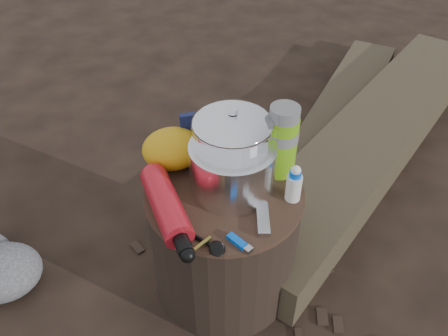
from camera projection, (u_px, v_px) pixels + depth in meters
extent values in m
plane|color=black|center=(224.00, 279.00, 1.48)|extent=(60.00, 60.00, 0.00)
cylinder|color=black|center=(224.00, 239.00, 1.35)|extent=(0.43, 0.43, 0.40)
cube|color=#443929|center=(375.00, 136.00, 1.94)|extent=(1.64, 1.48, 0.16)
cube|color=#443929|center=(344.00, 105.00, 2.18)|extent=(0.95, 1.11, 0.10)
cylinder|color=white|center=(232.00, 167.00, 1.19)|extent=(0.23, 0.23, 0.14)
cylinder|color=white|center=(232.00, 145.00, 1.20)|extent=(0.21, 0.21, 0.21)
cylinder|color=#6FB416|center=(282.00, 141.00, 1.22)|extent=(0.08, 0.08, 0.21)
cylinder|color=black|center=(253.00, 137.00, 1.31)|extent=(0.08, 0.08, 0.12)
ellipsoid|color=gold|center=(172.00, 149.00, 1.27)|extent=(0.17, 0.14, 0.12)
cube|color=#111947|center=(200.00, 134.00, 1.30)|extent=(0.11, 0.02, 0.14)
cube|color=blue|center=(237.00, 241.00, 1.08)|extent=(0.05, 0.07, 0.01)
cube|color=silver|center=(263.00, 219.00, 1.14)|extent=(0.05, 0.11, 0.02)
cylinder|color=white|center=(294.00, 185.00, 1.17)|extent=(0.04, 0.04, 0.10)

